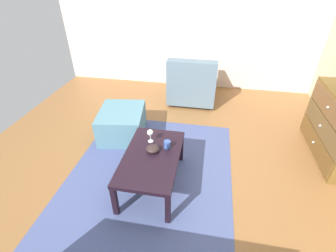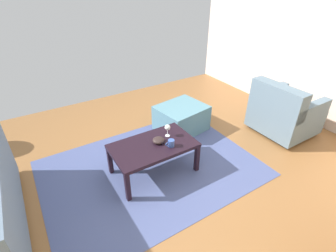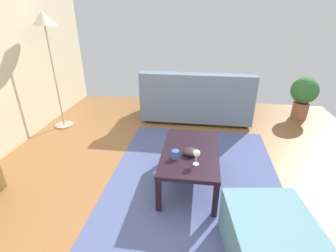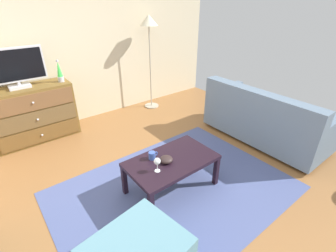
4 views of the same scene
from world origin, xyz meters
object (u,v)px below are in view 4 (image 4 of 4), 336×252
wine_glass (157,162)px  bowl_decorative (166,159)px  dresser (34,114)px  coffee_table (172,163)px  couch_large (264,120)px  lava_lamp (59,72)px  tv (14,67)px  mug (152,156)px  standing_lamp (149,30)px

wine_glass → bowl_decorative: (0.16, 0.07, -0.08)m
dresser → coffee_table: size_ratio=1.18×
bowl_decorative → couch_large: size_ratio=0.08×
lava_lamp → wine_glass: (0.20, -2.20, -0.46)m
couch_large → dresser: bearing=141.4°
tv → wine_glass: 2.47m
mug → couch_large: couch_large is taller
wine_glass → couch_large: (2.05, 0.07, -0.19)m
wine_glass → couch_large: 2.06m
lava_lamp → bowl_decorative: (0.37, -2.13, -0.54)m
lava_lamp → dresser: bearing=174.8°
bowl_decorative → standing_lamp: (1.27, 2.13, 1.03)m
dresser → tv: size_ratio=1.47×
standing_lamp → mug: bearing=-124.1°
dresser → coffee_table: 2.36m
standing_lamp → tv: bearing=178.1°
lava_lamp → coffee_table: (0.44, -2.13, -0.62)m
couch_large → standing_lamp: bearing=106.2°
tv → mug: tv is taller
tv → couch_large: (2.80, -2.20, -0.80)m
dresser → mug: size_ratio=10.15×
lava_lamp → wine_glass: lava_lamp is taller
bowl_decorative → mug: bearing=121.6°
tv → wine_glass: (0.75, -2.27, -0.61)m
dresser → tv: bearing=161.9°
lava_lamp → tv: bearing=173.0°
coffee_table → couch_large: (1.81, -0.00, -0.03)m
tv → couch_large: bearing=-38.2°
lava_lamp → bowl_decorative: bearing=-80.2°
dresser → bowl_decorative: 2.34m
tv → bowl_decorative: (0.92, -2.20, -0.69)m
dresser → couch_large: 3.49m
dresser → lava_lamp: lava_lamp is taller
dresser → coffee_table: dresser is taller
tv → mug: bearing=-68.0°
lava_lamp → coffee_table: size_ratio=0.34×
coffee_table → couch_large: 1.81m
mug → standing_lamp: (1.35, 1.99, 1.02)m
tv → standing_lamp: (2.18, -0.07, 0.33)m
coffee_table → standing_lamp: size_ratio=0.57×
wine_glass → lava_lamp: bearing=95.2°
coffee_table → couch_large: couch_large is taller
couch_large → wine_glass: bearing=-178.2°
dresser → bowl_decorative: dresser is taller
lava_lamp → bowl_decorative: lava_lamp is taller
lava_lamp → mug: lava_lamp is taller
dresser → mug: (0.76, -2.04, 0.03)m
wine_glass → bowl_decorative: bearing=22.1°
tv → standing_lamp: standing_lamp is taller
tv → coffee_table: bearing=-65.7°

